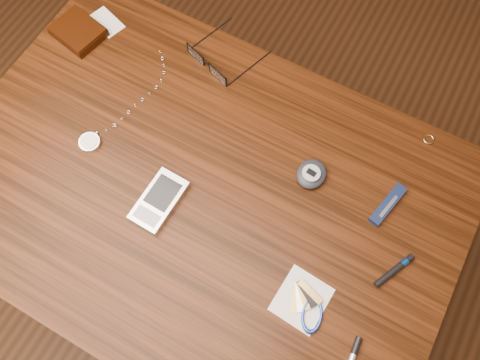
% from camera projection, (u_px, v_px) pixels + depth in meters
% --- Properties ---
extents(ground, '(3.80, 3.80, 0.00)m').
position_uv_depth(ground, '(217.00, 265.00, 1.61)').
color(ground, '#472814').
rests_on(ground, ground).
extents(desk, '(1.00, 0.70, 0.75)m').
position_uv_depth(desk, '(203.00, 205.00, 1.00)').
color(desk, '#331608').
rests_on(desk, ground).
extents(wallet_and_card, '(0.14, 0.14, 0.02)m').
position_uv_depth(wallet_and_card, '(79.00, 31.00, 1.03)').
color(wallet_and_card, black).
rests_on(wallet_and_card, desk).
extents(eyeglasses, '(0.16, 0.16, 0.03)m').
position_uv_depth(eyeglasses, '(209.00, 63.00, 1.00)').
color(eyeglasses, black).
rests_on(eyeglasses, desk).
extents(gold_ring, '(0.03, 0.03, 0.00)m').
position_uv_depth(gold_ring, '(429.00, 139.00, 0.95)').
color(gold_ring, tan).
rests_on(gold_ring, desk).
extents(pocket_watch, '(0.07, 0.28, 0.01)m').
position_uv_depth(pocket_watch, '(93.00, 139.00, 0.94)').
color(pocket_watch, silver).
rests_on(pocket_watch, desk).
extents(pda_phone, '(0.07, 0.12, 0.02)m').
position_uv_depth(pda_phone, '(159.00, 201.00, 0.89)').
color(pda_phone, silver).
rests_on(pda_phone, desk).
extents(pedometer, '(0.06, 0.07, 0.03)m').
position_uv_depth(pedometer, '(311.00, 174.00, 0.91)').
color(pedometer, black).
rests_on(pedometer, desk).
extents(notepad_keys, '(0.11, 0.10, 0.01)m').
position_uv_depth(notepad_keys, '(307.00, 307.00, 0.82)').
color(notepad_keys, white).
rests_on(notepad_keys, desk).
extents(pocket_knife, '(0.04, 0.10, 0.01)m').
position_uv_depth(pocket_knife, '(388.00, 204.00, 0.89)').
color(pocket_knife, '#132038').
rests_on(pocket_knife, desk).
extents(black_blue_pen, '(0.05, 0.09, 0.01)m').
position_uv_depth(black_blue_pen, '(396.00, 269.00, 0.84)').
color(black_blue_pen, black).
rests_on(black_blue_pen, desk).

